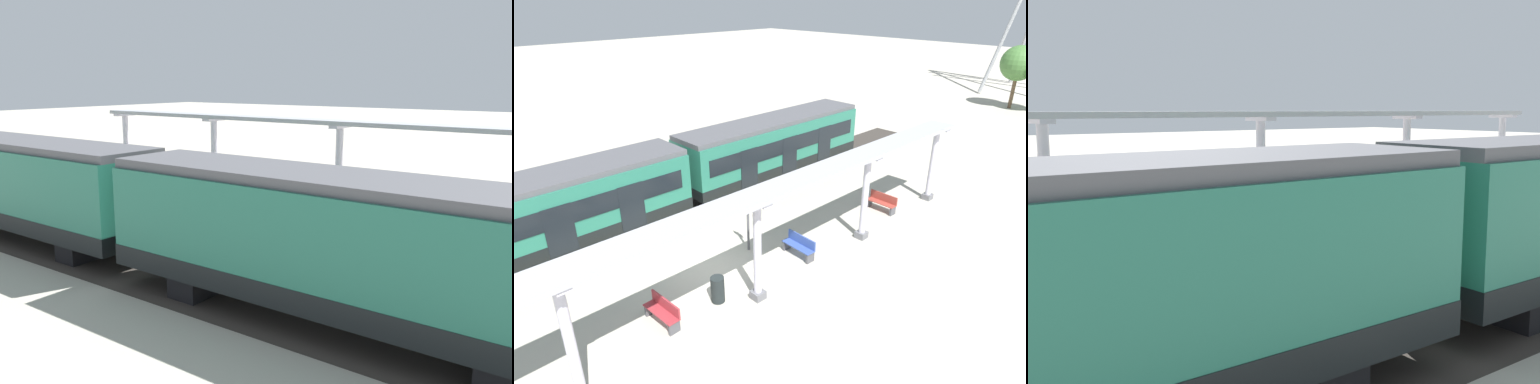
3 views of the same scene
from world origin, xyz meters
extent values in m
plane|color=#B4AD9E|center=(0.00, 0.00, 0.00)|extent=(176.00, 176.00, 0.00)
cube|color=gold|center=(-3.06, 0.00, 0.00)|extent=(0.52, 30.81, 0.01)
cube|color=#38332D|center=(-4.92, 0.00, 0.00)|extent=(3.20, 42.81, 0.01)
cube|color=#246E59|center=(-4.92, -4.08, 1.94)|extent=(2.60, 11.80, 2.60)
cube|color=black|center=(-4.92, -4.08, 0.92)|extent=(2.63, 11.82, 0.55)
cube|color=#515156|center=(-4.92, -4.08, 3.36)|extent=(2.39, 11.80, 0.24)
cube|color=black|center=(-3.61, -4.08, 2.25)|extent=(0.03, 10.85, 0.84)
cube|color=black|center=(-3.60, -4.08, 1.69)|extent=(0.04, 1.10, 2.00)
cube|color=black|center=(-3.60, -1.13, 1.69)|extent=(0.04, 1.10, 2.00)
cube|color=black|center=(-4.92, -0.30, 0.32)|extent=(2.21, 0.90, 0.64)
cube|color=#246E59|center=(-4.92, 8.32, 1.94)|extent=(2.60, 11.80, 2.60)
cube|color=black|center=(-4.92, 8.32, 0.92)|extent=(2.63, 11.82, 0.55)
cube|color=#515156|center=(-4.92, 8.32, 3.36)|extent=(2.39, 11.80, 0.24)
cube|color=black|center=(-3.61, 8.32, 2.25)|extent=(0.03, 10.85, 0.84)
cube|color=black|center=(-3.60, 5.37, 1.69)|extent=(0.04, 1.10, 2.00)
cube|color=black|center=(-3.60, 8.32, 1.69)|extent=(0.04, 1.10, 2.00)
cube|color=black|center=(-3.60, 11.27, 1.69)|extent=(0.04, 1.10, 2.00)
cube|color=black|center=(-4.92, 12.10, 0.32)|extent=(2.21, 0.90, 0.64)
cube|color=black|center=(-4.92, 4.55, 0.32)|extent=(2.21, 0.90, 0.64)
cylinder|color=silver|center=(2.87, -6.21, 2.02)|extent=(0.28, 0.28, 3.45)
cube|color=silver|center=(2.87, -6.21, 3.81)|extent=(1.10, 0.36, 0.12)
cube|color=slate|center=(2.87, 0.03, 0.15)|extent=(0.44, 0.44, 0.30)
cylinder|color=silver|center=(2.87, 0.03, 2.02)|extent=(0.28, 0.28, 3.45)
cube|color=silver|center=(2.87, 0.03, 3.81)|extent=(1.10, 0.36, 0.12)
cube|color=slate|center=(2.87, 6.17, 0.15)|extent=(0.44, 0.44, 0.30)
cylinder|color=silver|center=(2.87, 6.17, 2.02)|extent=(0.28, 0.28, 3.45)
cube|color=silver|center=(2.87, 6.17, 3.81)|extent=(1.10, 0.36, 0.12)
cube|color=slate|center=(2.87, 11.95, 0.15)|extent=(0.44, 0.44, 0.30)
cylinder|color=silver|center=(2.87, 11.95, 2.02)|extent=(0.28, 0.28, 3.45)
cube|color=silver|center=(2.87, 11.95, 3.81)|extent=(1.10, 0.36, 0.12)
cube|color=#A8AAB2|center=(2.87, 0.02, 3.95)|extent=(1.20, 24.67, 0.16)
cube|color=#9E3C32|center=(1.94, 9.06, 0.44)|extent=(1.51, 0.46, 0.04)
cube|color=#9E3C32|center=(1.94, 9.25, 0.66)|extent=(1.50, 0.08, 0.40)
cube|color=#4C4C51|center=(2.61, 9.05, 0.21)|extent=(0.10, 0.40, 0.42)
cube|color=#4C4C51|center=(1.27, 9.07, 0.21)|extent=(0.10, 0.40, 0.42)
cube|color=#3852A1|center=(1.94, 3.10, 0.44)|extent=(1.52, 0.50, 0.04)
cube|color=#3852A1|center=(1.94, 3.29, 0.66)|extent=(1.50, 0.12, 0.40)
cube|color=#4C4C51|center=(2.60, 3.07, 0.21)|extent=(0.12, 0.40, 0.42)
cube|color=#4C4C51|center=(1.27, 3.13, 0.21)|extent=(0.12, 0.40, 0.42)
cube|color=#A02F36|center=(1.67, -3.09, 0.44)|extent=(1.52, 0.52, 0.04)
cube|color=#A02F36|center=(1.66, -2.90, 0.66)|extent=(1.50, 0.14, 0.40)
cube|color=#4C4C51|center=(2.34, -3.05, 0.21)|extent=(0.12, 0.40, 0.42)
cube|color=#4C4C51|center=(1.00, -3.12, 0.21)|extent=(0.12, 0.40, 0.42)
cylinder|color=black|center=(2.01, -1.07, 0.48)|extent=(0.48, 0.48, 0.96)
cylinder|color=#4C4C51|center=(0.19, 1.95, 1.10)|extent=(0.10, 0.10, 2.20)
cube|color=silver|center=(0.19, 1.95, 1.95)|extent=(0.56, 0.04, 0.36)
cylinder|color=brown|center=(-1.82, 35.86, 1.40)|extent=(0.32, 0.32, 2.79)
sphere|color=#437135|center=(-1.82, 35.86, 4.04)|extent=(3.11, 3.11, 3.11)
camera|label=1|loc=(-15.40, -9.61, 5.48)|focal=38.81mm
camera|label=2|loc=(12.42, -8.53, 9.88)|focal=31.34mm
camera|label=3|loc=(-11.69, 9.68, 4.08)|focal=41.41mm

